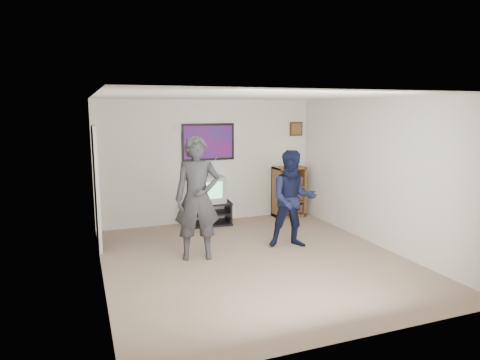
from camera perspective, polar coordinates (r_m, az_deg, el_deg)
room_shell at (r=6.75m, az=0.92°, el=0.37°), size 4.51×5.00×2.51m
media_stand at (r=8.67m, az=-4.33°, el=-4.46°), size 0.96×0.58×0.46m
crt_television at (r=8.56m, az=-4.44°, el=-1.23°), size 0.68×0.59×0.53m
bookshelf at (r=9.33m, az=6.51°, el=-1.54°), size 0.66×0.38×1.08m
table_lamp at (r=9.15m, az=6.38°, el=2.82°), size 0.23×0.23×0.36m
person_tall at (r=6.61m, az=-5.70°, el=-2.44°), size 0.78×0.59×1.92m
person_short at (r=7.22m, az=7.07°, el=-2.56°), size 0.94×0.82×1.64m
controller_left at (r=6.79m, az=-6.03°, el=0.53°), size 0.06×0.12×0.03m
controller_right at (r=7.36m, az=6.65°, el=-0.88°), size 0.05×0.11×0.03m
poster at (r=8.71m, az=-4.26°, el=5.07°), size 1.10×0.03×0.75m
air_vent at (r=8.55m, az=-7.85°, el=6.94°), size 0.28×0.02×0.14m
small_picture at (r=9.46m, az=7.49°, el=6.77°), size 0.30×0.03×0.30m
doorway at (r=7.57m, az=-18.69°, el=-1.05°), size 0.03×0.85×2.00m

